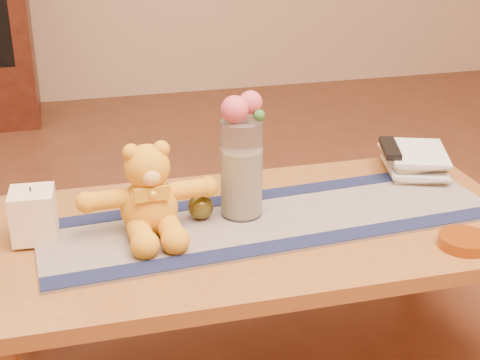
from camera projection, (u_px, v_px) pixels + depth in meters
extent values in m
cube|color=brown|center=(258.00, 230.00, 1.84)|extent=(1.40, 0.70, 0.04)
cylinder|color=brown|center=(19.00, 280.00, 2.04)|extent=(0.07, 0.07, 0.41)
cylinder|color=brown|center=(418.00, 228.00, 2.33)|extent=(0.07, 0.07, 0.41)
cube|color=#1E1948|center=(271.00, 220.00, 1.84)|extent=(1.22, 0.43, 0.01)
cube|color=#131839|center=(293.00, 243.00, 1.71)|extent=(1.20, 0.14, 0.00)
cube|color=#131839|center=(253.00, 196.00, 1.97)|extent=(1.20, 0.14, 0.00)
cube|color=beige|center=(34.00, 215.00, 1.72)|extent=(0.11, 0.11, 0.13)
cylinder|color=black|center=(30.00, 189.00, 1.69)|extent=(0.00, 0.00, 0.01)
cylinder|color=silver|center=(241.00, 169.00, 1.81)|extent=(0.11, 0.11, 0.26)
cylinder|color=beige|center=(241.00, 182.00, 1.83)|extent=(0.09, 0.09, 0.18)
sphere|color=#C64652|center=(235.00, 109.00, 1.73)|extent=(0.07, 0.07, 0.07)
sphere|color=#C64652|center=(251.00, 102.00, 1.75)|extent=(0.06, 0.06, 0.06)
sphere|color=#49479A|center=(242.00, 106.00, 1.78)|extent=(0.04, 0.04, 0.04)
sphere|color=#49479A|center=(228.00, 112.00, 1.77)|extent=(0.04, 0.04, 0.04)
sphere|color=#33662D|center=(259.00, 115.00, 1.75)|extent=(0.03, 0.03, 0.03)
sphere|color=#50491A|center=(201.00, 207.00, 1.83)|extent=(0.08, 0.08, 0.07)
imported|color=beige|center=(387.00, 170.00, 2.14)|extent=(0.21, 0.26, 0.02)
imported|color=beige|center=(390.00, 165.00, 2.12)|extent=(0.24, 0.27, 0.02)
imported|color=beige|center=(386.00, 158.00, 2.12)|extent=(0.20, 0.25, 0.02)
imported|color=beige|center=(390.00, 153.00, 2.11)|extent=(0.23, 0.27, 0.02)
cube|color=black|center=(390.00, 148.00, 2.10)|extent=(0.09, 0.17, 0.02)
cylinder|color=#BF5914|center=(464.00, 241.00, 1.71)|extent=(0.16, 0.16, 0.03)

